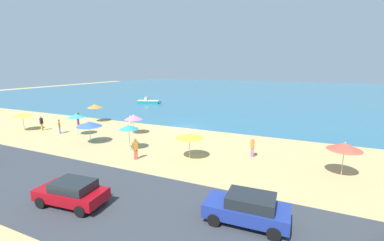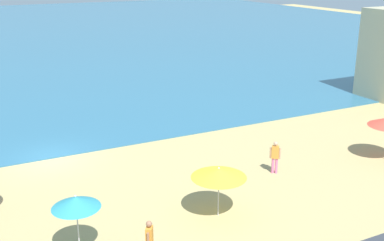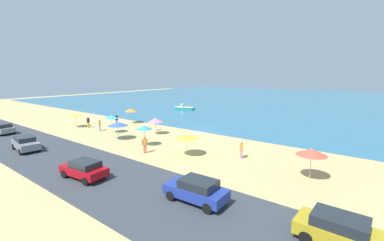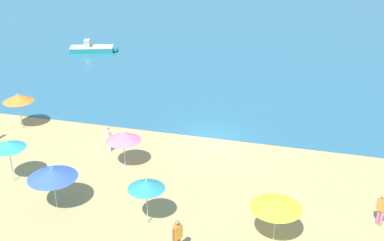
{
  "view_description": "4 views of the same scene",
  "coord_description": "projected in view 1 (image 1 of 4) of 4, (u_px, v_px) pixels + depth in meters",
  "views": [
    {
      "loc": [
        13.88,
        -28.4,
        7.68
      ],
      "look_at": [
        2.13,
        -2.5,
        1.65
      ],
      "focal_mm": 24.0,
      "sensor_mm": 36.0,
      "label": 1
    },
    {
      "loc": [
        -4.21,
        -25.59,
        10.33
      ],
      "look_at": [
        8.21,
        -1.1,
        1.36
      ],
      "focal_mm": 45.0,
      "sensor_mm": 36.0,
      "label": 2
    },
    {
      "loc": [
        20.77,
        -29.29,
        8.19
      ],
      "look_at": [
        -3.38,
        2.29,
        0.95
      ],
      "focal_mm": 24.0,
      "sensor_mm": 36.0,
      "label": 3
    },
    {
      "loc": [
        6.15,
        -28.0,
        14.18
      ],
      "look_at": [
        -1.14,
        -0.77,
        1.49
      ],
      "focal_mm": 45.0,
      "sensor_mm": 36.0,
      "label": 4
    }
  ],
  "objects": [
    {
      "name": "beach_umbrella_4",
      "position": [
        133.0,
        117.0,
        29.32
      ],
      "size": [
        2.04,
        2.04,
        2.32
      ],
      "color": "#B2B2B7",
      "rests_on": "ground_plane"
    },
    {
      "name": "sea",
      "position": [
        261.0,
        91.0,
        81.5
      ],
      "size": [
        150.0,
        110.0,
        0.05
      ],
      "primitive_type": "cube",
      "color": "#2D6888",
      "rests_on": "ground_plane"
    },
    {
      "name": "bather_2",
      "position": [
        253.0,
        146.0,
        21.93
      ],
      "size": [
        0.46,
        0.4,
        1.74
      ],
      "color": "pink",
      "rests_on": "ground_plane"
    },
    {
      "name": "bather_3",
      "position": [
        59.0,
        126.0,
        29.72
      ],
      "size": [
        0.47,
        0.4,
        1.66
      ],
      "color": "#425BD3",
      "rests_on": "ground_plane"
    },
    {
      "name": "beach_umbrella_3",
      "position": [
        76.0,
        116.0,
        28.65
      ],
      "size": [
        1.87,
        1.87,
        2.54
      ],
      "color": "#B2B2B7",
      "rests_on": "ground_plane"
    },
    {
      "name": "bather_5",
      "position": [
        130.0,
        122.0,
        31.6
      ],
      "size": [
        0.48,
        0.39,
        1.73
      ],
      "color": "white",
      "rests_on": "ground_plane"
    },
    {
      "name": "bather_4",
      "position": [
        41.0,
        123.0,
        31.1
      ],
      "size": [
        0.31,
        0.55,
        1.75
      ],
      "color": "yellow",
      "rests_on": "ground_plane"
    },
    {
      "name": "skiff_nearshore",
      "position": [
        148.0,
        102.0,
        53.94
      ],
      "size": [
        4.99,
        2.91,
        1.3
      ],
      "color": "#19837E",
      "rests_on": "sea"
    },
    {
      "name": "beach_umbrella_6",
      "position": [
        95.0,
        106.0,
        35.66
      ],
      "size": [
        2.07,
        2.07,
        2.56
      ],
      "color": "#B2B2B7",
      "rests_on": "ground_plane"
    },
    {
      "name": "coastal_road",
      "position": [
        62.0,
        188.0,
        16.47
      ],
      "size": [
        80.0,
        8.0,
        0.06
      ],
      "primitive_type": "cube",
      "color": "#34383F",
      "rests_on": "ground_plane"
    },
    {
      "name": "beach_umbrella_7",
      "position": [
        189.0,
        136.0,
        21.41
      ],
      "size": [
        2.37,
        2.37,
        2.25
      ],
      "color": "#B2B2B7",
      "rests_on": "ground_plane"
    },
    {
      "name": "ground_plane",
      "position": [
        185.0,
        128.0,
        32.51
      ],
      "size": [
        160.0,
        160.0,
        0.0
      ],
      "primitive_type": "plane",
      "color": "tan"
    },
    {
      "name": "parked_car_2",
      "position": [
        247.0,
        208.0,
        12.58
      ],
      "size": [
        4.18,
        2.07,
        1.52
      ],
      "color": "navy",
      "rests_on": "coastal_road"
    },
    {
      "name": "beach_umbrella_1",
      "position": [
        345.0,
        146.0,
        17.89
      ],
      "size": [
        2.29,
        2.29,
        2.51
      ],
      "color": "#B2B2B7",
      "rests_on": "ground_plane"
    },
    {
      "name": "beach_umbrella_5",
      "position": [
        129.0,
        127.0,
        23.62
      ],
      "size": [
        1.78,
        1.78,
        2.46
      ],
      "color": "#B2B2B7",
      "rests_on": "ground_plane"
    },
    {
      "name": "beach_umbrella_2",
      "position": [
        22.0,
        115.0,
        30.92
      ],
      "size": [
        2.23,
        2.23,
        2.2
      ],
      "color": "#B2B2B7",
      "rests_on": "ground_plane"
    },
    {
      "name": "beach_umbrella_0",
      "position": [
        89.0,
        124.0,
        25.74
      ],
      "size": [
        2.49,
        2.49,
        2.32
      ],
      "color": "#B2B2B7",
      "rests_on": "ground_plane"
    },
    {
      "name": "parked_car_4",
      "position": [
        72.0,
        192.0,
        14.27
      ],
      "size": [
        4.08,
        2.22,
        1.43
      ],
      "color": "#9F0A14",
      "rests_on": "coastal_road"
    },
    {
      "name": "bather_0",
      "position": [
        136.0,
        148.0,
        21.38
      ],
      "size": [
        0.38,
        0.49,
        1.82
      ],
      "color": "#EA503D",
      "rests_on": "ground_plane"
    },
    {
      "name": "bather_1",
      "position": [
        78.0,
        118.0,
        34.0
      ],
      "size": [
        0.25,
        0.57,
        1.76
      ],
      "color": "purple",
      "rests_on": "ground_plane"
    }
  ]
}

